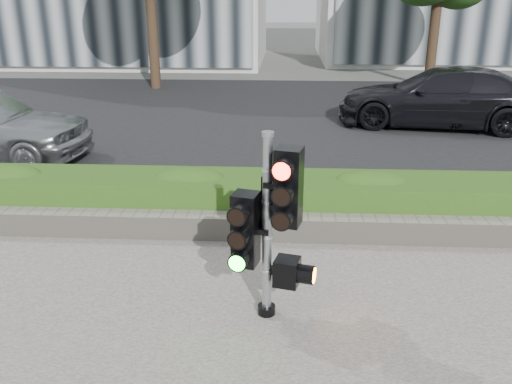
% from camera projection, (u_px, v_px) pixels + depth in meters
% --- Properties ---
extents(ground, '(120.00, 120.00, 0.00)m').
position_uv_depth(ground, '(261.00, 314.00, 5.90)').
color(ground, '#51514C').
rests_on(ground, ground).
extents(road, '(60.00, 13.00, 0.02)m').
position_uv_depth(road, '(278.00, 116.00, 15.26)').
color(road, black).
rests_on(road, ground).
extents(curb, '(60.00, 0.25, 0.12)m').
position_uv_depth(curb, '(270.00, 203.00, 8.83)').
color(curb, gray).
rests_on(curb, ground).
extents(stone_wall, '(12.00, 0.32, 0.34)m').
position_uv_depth(stone_wall, '(267.00, 227.00, 7.61)').
color(stone_wall, gray).
rests_on(stone_wall, sidewalk).
extents(hedge, '(12.00, 1.00, 0.68)m').
position_uv_depth(hedge, '(269.00, 199.00, 8.16)').
color(hedge, '#578A2A').
rests_on(hedge, sidewalk).
extents(traffic_signal, '(0.74, 0.59, 2.02)m').
position_uv_depth(traffic_signal, '(271.00, 218.00, 5.50)').
color(traffic_signal, black).
rests_on(traffic_signal, sidewalk).
extents(car_dark, '(5.44, 2.95, 1.49)m').
position_uv_depth(car_dark, '(441.00, 97.00, 13.86)').
color(car_dark, black).
rests_on(car_dark, road).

